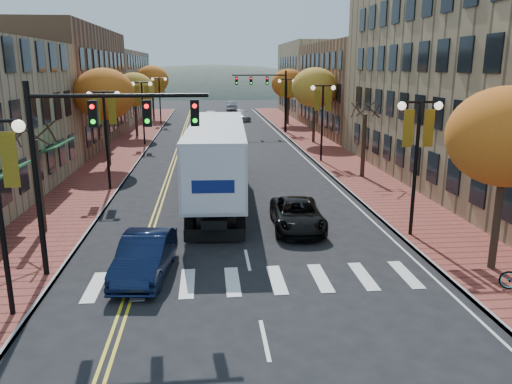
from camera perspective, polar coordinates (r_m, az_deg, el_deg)
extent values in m
plane|color=black|center=(16.35, 0.18, -12.99)|extent=(200.00, 200.00, 0.00)
cube|color=brown|center=(48.14, -14.57, 4.91)|extent=(4.00, 85.00, 0.15)
cube|color=brown|center=(48.69, 6.93, 5.36)|extent=(4.00, 85.00, 0.15)
cube|color=brown|center=(52.84, -23.12, 10.95)|extent=(12.00, 24.00, 11.00)
cube|color=#9E8966|center=(77.10, -17.57, 11.53)|extent=(12.00, 26.00, 9.50)
cube|color=brown|center=(59.95, 14.16, 11.42)|extent=(15.00, 24.00, 10.00)
cube|color=#9E8966|center=(81.00, 8.91, 12.64)|extent=(15.00, 20.00, 11.00)
cylinder|color=#382619|center=(24.27, -23.52, 0.58)|extent=(0.28, 0.28, 4.20)
cylinder|color=#382619|center=(39.50, -16.64, 6.53)|extent=(0.28, 0.28, 4.90)
ellipsoid|color=orange|center=(39.25, -16.94, 10.66)|extent=(4.48, 4.48, 3.81)
cylinder|color=#382619|center=(55.22, -13.56, 8.57)|extent=(0.28, 0.28, 4.55)
ellipsoid|color=gold|center=(55.04, -13.72, 11.31)|extent=(4.16, 4.16, 3.54)
cylinder|color=#382619|center=(73.02, -11.68, 10.14)|extent=(0.28, 0.28, 5.04)
ellipsoid|color=orange|center=(72.89, -11.80, 12.45)|extent=(4.61, 4.61, 3.92)
cylinder|color=#382619|center=(20.16, 25.94, -1.77)|extent=(0.28, 0.28, 4.55)
ellipsoid|color=orange|center=(19.66, 26.77, 5.67)|extent=(4.16, 4.16, 3.54)
cylinder|color=#382619|center=(34.51, 12.19, 5.18)|extent=(0.28, 0.28, 4.20)
cylinder|color=#382619|center=(49.83, 6.64, 8.50)|extent=(0.28, 0.28, 4.90)
ellipsoid|color=gold|center=(49.63, 6.74, 11.78)|extent=(4.48, 4.48, 3.81)
cylinder|color=#382619|center=(65.50, 3.68, 9.84)|extent=(0.28, 0.28, 4.76)
ellipsoid|color=orange|center=(65.35, 3.72, 12.27)|extent=(4.35, 4.35, 3.70)
cylinder|color=black|center=(16.30, -27.10, -3.33)|extent=(0.16, 0.16, 6.00)
sphere|color=#FFF2CC|center=(15.47, -25.51, 6.82)|extent=(0.36, 0.36, 0.36)
cube|color=gold|center=(15.72, -26.35, 3.31)|extent=(0.45, 0.03, 1.60)
cylinder|color=black|center=(31.38, -16.69, 5.41)|extent=(0.16, 0.16, 6.00)
cylinder|color=black|center=(31.10, -17.08, 10.88)|extent=(1.60, 0.10, 0.10)
sphere|color=#FFF2CC|center=(31.27, -18.52, 10.51)|extent=(0.36, 0.36, 0.36)
sphere|color=#FFF2CC|center=(30.96, -15.59, 10.69)|extent=(0.36, 0.36, 0.36)
cube|color=gold|center=(31.26, -17.75, 8.82)|extent=(0.45, 0.03, 1.60)
cube|color=gold|center=(31.09, -16.11, 8.91)|extent=(0.45, 0.03, 1.60)
cylinder|color=black|center=(49.05, -12.77, 8.62)|extent=(0.16, 0.16, 6.00)
cylinder|color=black|center=(48.87, -12.97, 12.12)|extent=(1.60, 0.10, 0.10)
sphere|color=#FFF2CC|center=(48.98, -13.91, 11.90)|extent=(0.36, 0.36, 0.36)
sphere|color=#FFF2CC|center=(48.78, -12.01, 11.99)|extent=(0.36, 0.36, 0.36)
cube|color=gold|center=(48.97, -13.43, 10.81)|extent=(0.45, 0.03, 1.60)
cube|color=gold|center=(48.86, -12.36, 10.86)|extent=(0.45, 0.03, 1.60)
cylinder|color=black|center=(66.89, -10.92, 10.12)|extent=(0.16, 0.16, 6.00)
cylinder|color=black|center=(66.76, -11.04, 12.68)|extent=(1.60, 0.10, 0.10)
sphere|color=#FFF2CC|center=(66.84, -11.73, 12.52)|extent=(0.36, 0.36, 0.36)
sphere|color=#FFF2CC|center=(66.70, -10.33, 12.58)|extent=(0.36, 0.36, 0.36)
cube|color=gold|center=(66.84, -11.39, 11.72)|extent=(0.45, 0.03, 1.60)
cube|color=gold|center=(66.75, -10.60, 11.76)|extent=(0.45, 0.03, 1.60)
cylinder|color=black|center=(22.79, 17.72, 2.21)|extent=(0.16, 0.16, 6.00)
cylinder|color=black|center=(22.40, 18.30, 9.73)|extent=(1.60, 0.10, 0.10)
sphere|color=#FFF2CC|center=(22.10, 16.34, 9.43)|extent=(0.36, 0.36, 0.36)
sphere|color=#FFF2CC|center=(22.74, 20.14, 9.26)|extent=(0.36, 0.36, 0.36)
cube|color=gold|center=(22.32, 17.02, 6.97)|extent=(0.45, 0.03, 1.60)
cube|color=gold|center=(22.68, 19.13, 6.91)|extent=(0.45, 0.03, 1.60)
cylinder|color=black|center=(39.75, 7.55, 7.62)|extent=(0.16, 0.16, 6.00)
cylinder|color=black|center=(39.53, 7.70, 11.94)|extent=(1.60, 0.10, 0.10)
sphere|color=#FFF2CC|center=(39.36, 6.53, 11.75)|extent=(0.36, 0.36, 0.36)
sphere|color=#FFF2CC|center=(39.72, 8.84, 11.70)|extent=(0.36, 0.36, 0.36)
cube|color=gold|center=(39.49, 7.00, 10.36)|extent=(0.45, 0.03, 1.60)
cube|color=gold|center=(39.69, 8.29, 10.34)|extent=(0.45, 0.03, 1.60)
cylinder|color=black|center=(57.35, 3.48, 9.70)|extent=(0.16, 0.16, 6.00)
cylinder|color=black|center=(57.20, 3.52, 12.70)|extent=(1.60, 0.10, 0.10)
sphere|color=#FFF2CC|center=(57.08, 2.71, 12.56)|extent=(0.36, 0.36, 0.36)
sphere|color=#FFF2CC|center=(57.33, 4.33, 12.54)|extent=(0.36, 0.36, 0.36)
cube|color=gold|center=(57.17, 3.05, 11.60)|extent=(0.45, 0.03, 1.60)
cube|color=gold|center=(57.31, 3.96, 11.60)|extent=(0.45, 0.03, 1.60)
cylinder|color=black|center=(18.87, -23.77, 0.83)|extent=(0.20, 0.20, 7.00)
cylinder|color=black|center=(17.74, -15.36, 10.57)|extent=(6.00, 0.14, 0.14)
cube|color=black|center=(17.96, -18.10, 8.49)|extent=(0.30, 0.25, 0.90)
sphere|color=#FF0C0C|center=(17.80, -18.25, 9.24)|extent=(0.16, 0.16, 0.16)
cube|color=black|center=(17.66, -12.32, 8.77)|extent=(0.30, 0.25, 0.90)
sphere|color=#FF0C0C|center=(17.50, -12.42, 9.54)|extent=(0.16, 0.16, 0.16)
cube|color=black|center=(17.55, -7.00, 8.96)|extent=(0.30, 0.25, 0.90)
sphere|color=#FF0C0C|center=(17.39, -7.04, 9.74)|extent=(0.16, 0.16, 0.16)
cylinder|color=black|center=(57.30, 3.38, 10.20)|extent=(0.20, 0.20, 7.00)
cylinder|color=black|center=(56.78, 0.36, 13.22)|extent=(6.00, 0.14, 0.14)
cube|color=black|center=(56.90, 1.28, 12.61)|extent=(0.30, 0.25, 0.90)
sphere|color=#FF0C0C|center=(56.75, 1.30, 12.86)|extent=(0.16, 0.16, 0.16)
cube|color=black|center=(56.71, -0.57, 12.61)|extent=(0.30, 0.25, 0.90)
sphere|color=#FF0C0C|center=(56.56, -0.56, 12.86)|extent=(0.16, 0.16, 0.16)
cube|color=black|center=(56.59, -2.25, 12.60)|extent=(0.30, 0.25, 0.90)
sphere|color=#FF0C0C|center=(56.45, -2.24, 12.85)|extent=(0.16, 0.16, 0.16)
cube|color=black|center=(28.05, -4.36, 0.69)|extent=(1.78, 14.40, 0.39)
cube|color=silver|center=(27.66, -4.44, 4.59)|extent=(3.54, 14.48, 3.09)
cube|color=black|center=(36.55, -4.06, 5.27)|extent=(2.91, 3.44, 2.76)
cylinder|color=black|center=(22.69, -7.62, -3.68)|extent=(0.44, 1.12, 1.10)
cylinder|color=black|center=(22.61, -1.74, -3.62)|extent=(0.44, 1.12, 1.10)
cylinder|color=black|center=(23.95, -7.37, -2.71)|extent=(0.44, 1.12, 1.10)
cylinder|color=black|center=(23.88, -1.81, -2.65)|extent=(0.44, 1.12, 1.10)
cylinder|color=black|center=(35.51, -5.94, 2.89)|extent=(0.44, 1.12, 1.10)
cylinder|color=black|center=(35.46, -2.19, 2.94)|extent=(0.44, 1.12, 1.10)
cylinder|color=black|center=(37.90, -5.76, 3.61)|extent=(0.44, 1.12, 1.10)
cylinder|color=black|center=(37.85, -2.24, 3.66)|extent=(0.44, 1.12, 1.10)
imported|color=#0C1633|center=(18.71, -12.58, -7.13)|extent=(2.10, 4.84, 1.55)
imported|color=black|center=(23.54, 4.74, -2.60)|extent=(2.53, 5.07, 1.38)
imported|color=silver|center=(70.03, -5.18, 8.66)|extent=(2.05, 4.68, 1.57)
imported|color=#939299|center=(70.85, -1.54, 8.72)|extent=(2.03, 4.88, 1.41)
imported|color=#9D9CA4|center=(86.58, -2.84, 9.78)|extent=(1.79, 5.00, 1.64)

